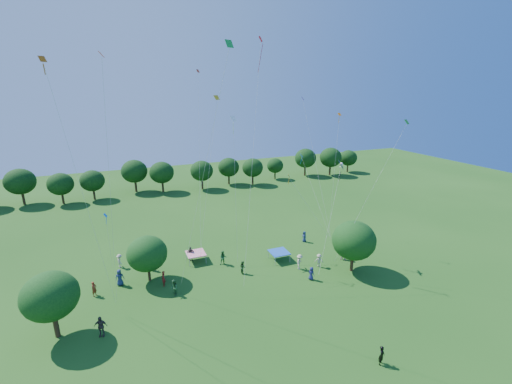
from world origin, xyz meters
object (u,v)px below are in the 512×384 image
Objects in this scene: near_tree_west at (50,296)px; tent_red_stripe at (196,253)px; near_tree_north at (147,254)px; man_in_black at (382,355)px; red_high_kite at (257,91)px; pirate_kite at (341,167)px; near_tree_east at (354,240)px; tent_blue at (279,252)px.

near_tree_west reaches higher than tent_red_stripe.
near_tree_north is 3.24× the size of man_in_black.
man_in_black is 27.03m from red_high_kite.
pirate_kite reaches higher than near_tree_west.
near_tree_north is at bearing 177.69° from red_high_kite.
pirate_kite is at bearing 31.89° from man_in_black.
pirate_kite is at bearing -7.82° from near_tree_north.
near_tree_east is at bearing -17.16° from near_tree_north.
near_tree_north is 2.36× the size of tent_red_stripe.
near_tree_west reaches higher than man_in_black.
near_tree_east is 8.62m from pirate_kite.
near_tree_east reaches higher than tent_blue.
near_tree_west is at bearing 116.24° from man_in_black.
near_tree_north is 2.36× the size of tent_blue.
near_tree_west is 0.54× the size of pirate_kite.
near_tree_north is 24.63m from man_in_black.
near_tree_west is 24.22m from tent_blue.
tent_red_stripe is at bearing 22.76° from near_tree_north.
pirate_kite is at bearing 86.25° from near_tree_east.
pirate_kite is at bearing -15.17° from tent_blue.
tent_red_stripe is 20.51m from red_high_kite.
man_in_black is 0.15× the size of pirate_kite.
tent_blue is at bearing 54.85° from man_in_black.
man_in_black is 0.07× the size of red_high_kite.
near_tree_east is at bearing -93.75° from pirate_kite.
red_high_kite is (6.92, -2.92, 19.08)m from tent_red_stripe.
near_tree_east is at bearing -40.13° from tent_blue.
near_tree_west is 2.71× the size of tent_blue.
tent_blue is at bearing 139.87° from near_tree_east.
near_tree_west reaches higher than near_tree_north.
red_high_kite is at bearing 165.69° from tent_blue.
red_high_kite is at bearing 145.97° from near_tree_east.
red_high_kite is at bearing 62.89° from man_in_black.
man_in_black is at bearing -113.40° from pirate_kite.
tent_blue is 0.09× the size of red_high_kite.
tent_blue is (23.51, 5.09, -2.89)m from near_tree_west.
near_tree_east is at bearing -29.56° from tent_red_stripe.
near_tree_east is 14.52m from man_in_black.
man_in_black is at bearing -51.78° from near_tree_north.
pirate_kite is 13.01m from red_high_kite.
near_tree_east is (30.13, -0.50, -0.09)m from near_tree_west.
man_in_black is (15.16, -19.25, -2.45)m from near_tree_north.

